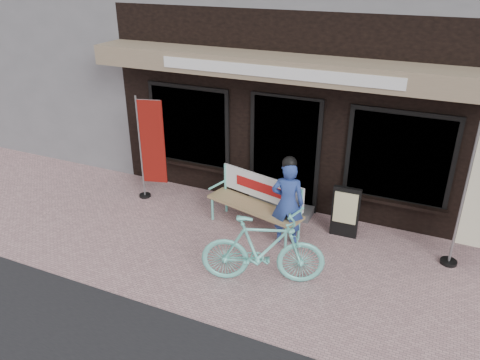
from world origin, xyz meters
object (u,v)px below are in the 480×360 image
at_px(bench, 257,199).
at_px(bicycle, 263,250).
at_px(menu_stand, 345,212).
at_px(nobori_red, 151,148).
at_px(person, 288,201).

distance_m(bench, bicycle, 1.54).
bearing_deg(bicycle, menu_stand, -45.05).
relative_size(bench, bicycle, 1.02).
bearing_deg(bench, nobori_red, -171.15).
height_order(bench, nobori_red, nobori_red).
height_order(bench, menu_stand, bench).
height_order(bicycle, nobori_red, nobori_red).
relative_size(bench, nobori_red, 0.89).
height_order(bench, bicycle, bicycle).
xyz_separation_m(bench, nobori_red, (-2.31, 0.22, 0.51)).
distance_m(bench, person, 0.70).
xyz_separation_m(person, bicycle, (0.02, -1.15, -0.23)).
distance_m(person, menu_stand, 1.07).
distance_m(person, bicycle, 1.17).
height_order(person, menu_stand, person).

